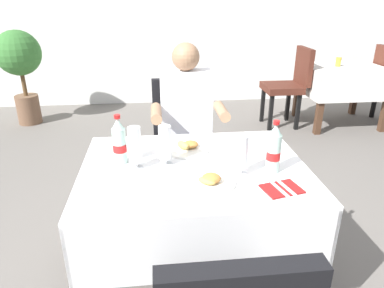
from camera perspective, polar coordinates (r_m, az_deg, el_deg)
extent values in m
plane|color=#66605B|center=(2.21, -0.65, -21.54)|extent=(11.00, 11.00, 0.00)
cube|color=white|center=(5.40, -4.96, 21.79)|extent=(11.00, 0.12, 2.88)
cube|color=white|center=(1.83, 0.34, -3.81)|extent=(1.16, 0.90, 0.02)
cube|color=white|center=(1.56, 2.23, -16.80)|extent=(1.16, 0.02, 0.32)
cube|color=white|center=(2.30, -0.91, -2.62)|extent=(1.16, 0.02, 0.32)
cube|color=white|center=(1.95, -16.87, -8.93)|extent=(0.02, 0.90, 0.32)
cube|color=white|center=(2.05, 16.53, -7.11)|extent=(0.02, 0.90, 0.32)
cube|color=#472D1E|center=(1.75, -16.53, -21.23)|extent=(0.07, 0.07, 0.72)
cube|color=#472D1E|center=(1.86, 18.85, -18.52)|extent=(0.07, 0.07, 0.72)
cube|color=#472D1E|center=(2.37, -13.52, -8.00)|extent=(0.07, 0.07, 0.72)
cube|color=#472D1E|center=(2.45, 11.53, -6.70)|extent=(0.07, 0.07, 0.72)
cube|color=black|center=(2.61, -1.53, -1.01)|extent=(0.44, 0.44, 0.08)
cube|color=black|center=(2.75, -2.02, 6.07)|extent=(0.42, 0.06, 0.44)
cube|color=black|center=(2.58, -4.96, -8.10)|extent=(0.04, 0.04, 0.45)
cube|color=black|center=(2.60, 2.61, -7.71)|extent=(0.04, 0.04, 0.45)
cube|color=black|center=(2.87, -5.15, -4.60)|extent=(0.04, 0.04, 0.45)
cube|color=black|center=(2.89, 1.61, -4.28)|extent=(0.04, 0.04, 0.45)
cylinder|color=#282D42|center=(2.55, -2.18, -8.34)|extent=(0.10, 0.10, 0.45)
cylinder|color=#282D42|center=(2.57, 1.42, -8.15)|extent=(0.10, 0.10, 0.45)
cube|color=#282D42|center=(2.57, -0.76, -0.93)|extent=(0.34, 0.36, 0.12)
cube|color=silver|center=(2.53, -0.97, 6.22)|extent=(0.36, 0.20, 0.50)
sphere|color=#997051|center=(2.46, -1.02, 13.94)|extent=(0.19, 0.19, 0.19)
cylinder|color=#997051|center=(2.30, -5.81, 4.96)|extent=(0.07, 0.26, 0.07)
cylinder|color=#997051|center=(2.34, 4.82, 5.32)|extent=(0.07, 0.26, 0.07)
cylinder|color=white|center=(1.67, 2.74, -6.10)|extent=(0.26, 0.26, 0.01)
ellipsoid|color=gold|center=(1.63, 2.43, -5.98)|extent=(0.10, 0.09, 0.03)
ellipsoid|color=#B77A38|center=(1.64, 3.18, -5.52)|extent=(0.11, 0.10, 0.04)
cylinder|color=white|center=(2.00, -0.81, -0.87)|extent=(0.25, 0.25, 0.01)
ellipsoid|color=#B77A38|center=(2.01, -0.20, -0.04)|extent=(0.12, 0.12, 0.04)
ellipsoid|color=gold|center=(1.99, -1.44, -0.21)|extent=(0.09, 0.10, 0.04)
cylinder|color=white|center=(1.83, -9.00, -3.78)|extent=(0.07, 0.07, 0.01)
cylinder|color=white|center=(1.82, -9.03, -3.28)|extent=(0.02, 0.02, 0.03)
cylinder|color=white|center=(1.77, -9.25, -0.14)|extent=(0.06, 0.06, 0.19)
cylinder|color=black|center=(1.80, -9.13, -1.91)|extent=(0.06, 0.06, 0.07)
cylinder|color=white|center=(1.76, 7.78, -4.77)|extent=(0.07, 0.07, 0.01)
cylinder|color=white|center=(1.75, 7.81, -4.25)|extent=(0.02, 0.02, 0.03)
cylinder|color=white|center=(1.71, 7.99, -1.28)|extent=(0.06, 0.06, 0.17)
cylinder|color=gold|center=(1.72, 7.95, -1.93)|extent=(0.06, 0.06, 0.13)
cylinder|color=white|center=(1.85, -4.29, -3.24)|extent=(0.07, 0.07, 0.01)
cylinder|color=white|center=(1.84, -4.31, -2.74)|extent=(0.02, 0.02, 0.03)
cylinder|color=white|center=(1.80, -4.41, 0.26)|extent=(0.06, 0.06, 0.18)
cylinder|color=#C68928|center=(1.81, -4.37, -0.80)|extent=(0.06, 0.06, 0.11)
cylinder|color=silver|center=(1.78, 13.05, -1.51)|extent=(0.07, 0.07, 0.20)
cylinder|color=red|center=(1.78, 13.02, -1.80)|extent=(0.07, 0.07, 0.04)
cone|color=silver|center=(1.73, 13.42, 2.28)|extent=(0.06, 0.06, 0.05)
cylinder|color=red|center=(1.72, 13.53, 3.42)|extent=(0.03, 0.03, 0.02)
cylinder|color=silver|center=(1.86, -11.63, -0.30)|extent=(0.07, 0.07, 0.19)
cylinder|color=red|center=(1.87, -11.61, -0.57)|extent=(0.07, 0.07, 0.04)
cone|color=silver|center=(1.82, -11.94, 3.26)|extent=(0.06, 0.06, 0.05)
cylinder|color=red|center=(1.81, -12.04, 4.36)|extent=(0.03, 0.03, 0.02)
cube|color=maroon|center=(1.67, 14.33, -7.05)|extent=(0.20, 0.17, 0.01)
cube|color=silver|center=(1.65, 13.83, -6.96)|extent=(0.06, 0.19, 0.01)
cube|color=silver|center=(1.67, 14.88, -6.72)|extent=(0.06, 0.19, 0.01)
cube|color=white|center=(4.81, 23.47, 11.33)|extent=(0.95, 0.81, 0.02)
cube|color=white|center=(4.51, 25.49, 8.07)|extent=(0.95, 0.02, 0.32)
cube|color=white|center=(5.19, 21.10, 10.49)|extent=(0.95, 0.02, 0.32)
cube|color=white|center=(4.64, 18.02, 9.55)|extent=(0.02, 0.81, 0.32)
cube|color=white|center=(5.09, 27.81, 9.15)|extent=(0.02, 0.81, 0.32)
cube|color=#472D1E|center=(4.41, 20.07, 5.92)|extent=(0.07, 0.07, 0.72)
cube|color=#472D1E|center=(5.01, 16.76, 8.31)|extent=(0.07, 0.07, 0.72)
cube|color=#472D1E|center=(5.38, 25.02, 8.11)|extent=(0.07, 0.07, 0.72)
cube|color=#4C2319|center=(4.54, 14.32, 8.82)|extent=(0.44, 0.44, 0.08)
cube|color=#4C2319|center=(4.58, 17.65, 11.92)|extent=(0.06, 0.42, 0.44)
cube|color=black|center=(4.71, 11.36, 6.23)|extent=(0.04, 0.04, 0.45)
cube|color=black|center=(4.40, 12.63, 4.93)|extent=(0.04, 0.04, 0.45)
cube|color=black|center=(4.82, 15.25, 6.26)|extent=(0.04, 0.04, 0.45)
cube|color=black|center=(4.52, 16.74, 4.99)|extent=(0.04, 0.04, 0.45)
cube|color=black|center=(5.37, 27.45, 6.16)|extent=(0.04, 0.04, 0.45)
cylinder|color=gold|center=(4.77, 22.61, 12.18)|extent=(0.06, 0.06, 0.11)
cylinder|color=brown|center=(5.04, -24.93, 5.13)|extent=(0.29, 0.29, 0.37)
cylinder|color=brown|center=(4.96, -25.59, 8.86)|extent=(0.05, 0.05, 0.31)
sphere|color=#387533|center=(4.89, -26.35, 13.09)|extent=(0.54, 0.54, 0.54)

